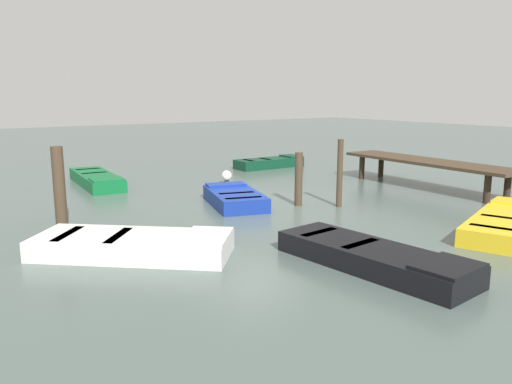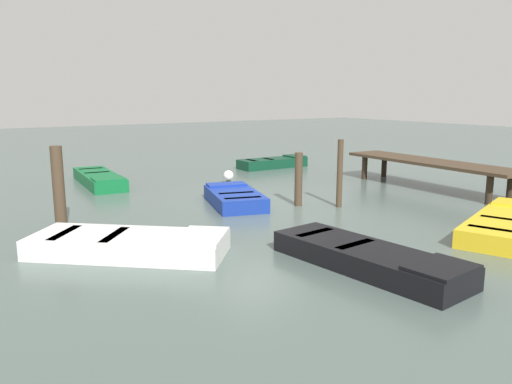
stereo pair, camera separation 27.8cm
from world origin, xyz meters
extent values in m
plane|color=#4C5B56|center=(0.00, 0.00, 0.00)|extent=(80.00, 80.00, 0.00)
cube|color=#423323|center=(1.12, 6.22, 0.90)|extent=(6.49, 1.63, 0.10)
cylinder|color=#2E2318|center=(3.72, 6.64, 0.42)|extent=(0.20, 0.20, 0.85)
cylinder|color=#2E2318|center=(3.69, 5.64, 0.42)|extent=(0.20, 0.20, 0.85)
cylinder|color=#2E2318|center=(-1.44, 6.80, 0.42)|extent=(0.20, 0.20, 0.85)
cylinder|color=#2E2318|center=(-1.47, 5.79, 0.42)|extent=(0.20, 0.20, 0.85)
cube|color=#0C3823|center=(-5.80, 4.59, 0.20)|extent=(1.04, 3.07, 0.40)
cube|color=maroon|center=(-5.80, 4.59, 0.34)|extent=(0.81, 2.61, 0.04)
cube|color=#0C3823|center=(-5.79, 5.78, 0.43)|extent=(0.92, 0.68, 0.06)
cube|color=maroon|center=(-5.80, 4.36, 0.38)|extent=(0.80, 0.21, 0.04)
cube|color=maroon|center=(-5.80, 3.51, 0.38)|extent=(0.80, 0.21, 0.04)
cube|color=navy|center=(-0.19, -0.61, 0.20)|extent=(2.87, 1.99, 0.40)
cube|color=silver|center=(-0.19, -0.61, 0.34)|extent=(2.41, 1.60, 0.04)
cube|color=navy|center=(-1.16, -0.32, 0.43)|extent=(0.88, 1.29, 0.06)
cube|color=#A4A49F|center=(0.00, -0.66, 0.38)|extent=(0.48, 1.03, 0.04)
cube|color=#A4A49F|center=(0.69, -0.86, 0.38)|extent=(0.48, 1.03, 0.04)
cube|color=#0F602D|center=(-5.67, -2.93, 0.20)|extent=(3.97, 1.36, 0.40)
cube|color=orange|center=(-5.67, -2.93, 0.34)|extent=(3.37, 1.08, 0.04)
cube|color=#0F602D|center=(-4.15, -3.03, 0.43)|extent=(0.92, 1.04, 0.06)
cube|color=#B06E1E|center=(-5.96, -2.91, 0.38)|extent=(0.26, 0.87, 0.04)
cube|color=#B06E1E|center=(-7.03, -2.84, 0.38)|extent=(0.26, 0.87, 0.04)
cube|color=black|center=(5.74, -1.30, 0.20)|extent=(3.90, 1.61, 0.40)
cube|color=gray|center=(5.74, -1.30, 0.34)|extent=(3.30, 1.28, 0.04)
cube|color=black|center=(7.21, -1.14, 0.43)|extent=(0.94, 1.17, 0.06)
cube|color=#776E5D|center=(5.46, -1.33, 0.38)|extent=(0.30, 0.96, 0.04)
cube|color=#776E5D|center=(4.43, -1.44, 0.38)|extent=(0.30, 0.96, 0.04)
cube|color=gold|center=(5.73, 3.11, 0.20)|extent=(2.52, 4.08, 0.40)
cube|color=#4C3319|center=(5.73, 3.11, 0.34)|extent=(2.06, 3.44, 0.04)
cube|color=#42301E|center=(5.83, 2.84, 0.38)|extent=(0.98, 0.53, 0.04)
cube|color=#42301E|center=(6.20, 1.84, 0.38)|extent=(0.98, 0.53, 0.04)
cube|color=silver|center=(2.58, -4.67, 0.20)|extent=(3.61, 3.86, 0.40)
cube|color=#334772|center=(2.58, -4.67, 0.34)|extent=(2.99, 3.22, 0.04)
cube|color=silver|center=(3.55, -3.54, 0.43)|extent=(1.55, 1.50, 0.06)
cube|color=navy|center=(2.40, -4.89, 0.38)|extent=(1.00, 0.90, 0.04)
cube|color=navy|center=(1.71, -5.69, 0.38)|extent=(1.00, 0.90, 0.04)
cylinder|color=#423323|center=(1.61, 1.75, 0.95)|extent=(0.16, 0.16, 1.91)
cylinder|color=#423323|center=(-0.27, -5.35, 0.98)|extent=(0.27, 0.27, 1.95)
cylinder|color=#423323|center=(0.85, 0.89, 0.76)|extent=(0.22, 0.22, 1.53)
cylinder|color=#262626|center=(-3.35, 0.99, 0.06)|extent=(0.16, 0.16, 0.12)
sphere|color=white|center=(-3.35, 0.99, 0.30)|extent=(0.36, 0.36, 0.36)
camera|label=1|loc=(11.88, -7.99, 3.13)|focal=35.39mm
camera|label=2|loc=(12.03, -7.76, 3.13)|focal=35.39mm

